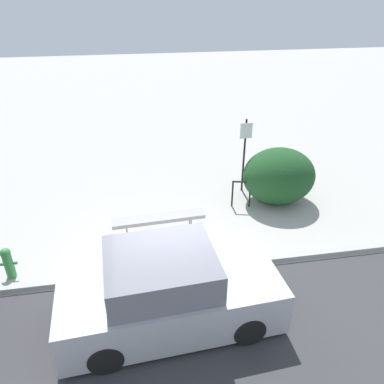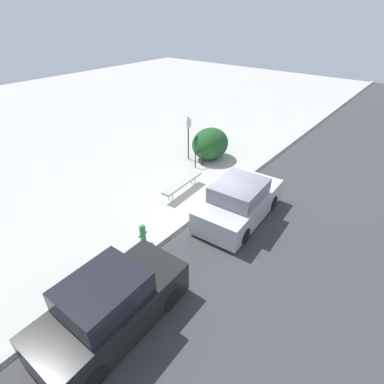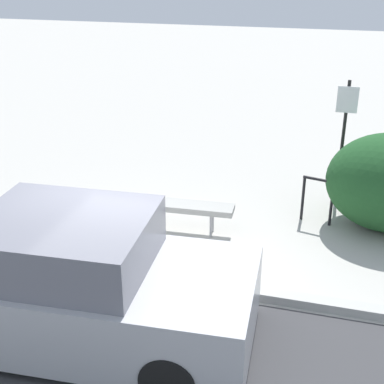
% 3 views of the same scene
% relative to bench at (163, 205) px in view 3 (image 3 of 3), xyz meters
% --- Properties ---
extents(ground_plane, '(60.00, 60.00, 0.00)m').
position_rel_bench_xyz_m(ground_plane, '(0.15, -1.55, -0.46)').
color(ground_plane, '#ADAAA3').
extents(curb, '(60.00, 0.20, 0.13)m').
position_rel_bench_xyz_m(curb, '(0.15, -1.55, -0.39)').
color(curb, '#A8A8A3').
rests_on(curb, ground_plane).
extents(bench, '(2.38, 0.52, 0.51)m').
position_rel_bench_xyz_m(bench, '(0.00, 0.00, 0.00)').
color(bench, '#99999E').
rests_on(bench, ground_plane).
extents(bike_rack, '(0.55, 0.17, 0.83)m').
position_rel_bench_xyz_m(bike_rack, '(2.46, 0.96, 0.05)').
color(bike_rack, black).
rests_on(bike_rack, ground_plane).
extents(sign_post, '(0.36, 0.08, 2.30)m').
position_rel_bench_xyz_m(sign_post, '(2.77, 1.91, 0.93)').
color(sign_post, black).
rests_on(sign_post, ground_plane).
extents(parked_car_near, '(4.15, 2.08, 1.58)m').
position_rel_bench_xyz_m(parked_car_near, '(-0.07, -2.87, 0.24)').
color(parked_car_near, black).
rests_on(parked_car_near, ground_plane).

